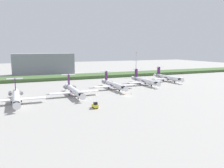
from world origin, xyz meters
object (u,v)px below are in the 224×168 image
(safety_cone_front_marker, at_px, (124,94))
(safety_cone_mid_marker, at_px, (131,94))
(baggage_tug, at_px, (95,105))
(regional_jet_second, at_px, (74,90))
(regional_jet_fourth, at_px, (144,81))
(regional_jet_fifth, at_px, (167,77))
(regional_jet_third, at_px, (113,84))
(regional_jet_nearest, at_px, (16,97))
(antenna_mast, at_px, (136,67))

(safety_cone_front_marker, bearing_deg, safety_cone_mid_marker, -4.79)
(baggage_tug, distance_m, safety_cone_mid_marker, 30.26)
(regional_jet_second, bearing_deg, safety_cone_mid_marker, -17.13)
(regional_jet_fourth, relative_size, regional_jet_fifth, 1.00)
(regional_jet_third, relative_size, regional_jet_fourth, 1.00)
(regional_jet_second, xyz_separation_m, baggage_tug, (1.75, -25.81, -1.53))
(regional_jet_nearest, bearing_deg, regional_jet_second, 14.08)
(antenna_mast, bearing_deg, safety_cone_mid_marker, -120.53)
(regional_jet_fifth, xyz_separation_m, safety_cone_front_marker, (-47.56, -31.12, -2.26))
(regional_jet_fourth, bearing_deg, baggage_tug, -137.81)
(antenna_mast, bearing_deg, regional_jet_fifth, -72.24)
(regional_jet_fourth, height_order, safety_cone_mid_marker, regional_jet_fourth)
(regional_jet_second, distance_m, safety_cone_mid_marker, 27.59)
(regional_jet_second, distance_m, antenna_mast, 79.94)
(regional_jet_nearest, relative_size, regional_jet_second, 1.00)
(regional_jet_second, bearing_deg, safety_cone_front_marker, -19.05)
(baggage_tug, bearing_deg, regional_jet_fourth, 42.19)
(regional_jet_nearest, xyz_separation_m, regional_jet_third, (49.35, 15.61, 0.00))
(regional_jet_third, xyz_separation_m, safety_cone_mid_marker, (2.10, -17.39, -2.26))
(regional_jet_second, bearing_deg, regional_jet_third, 21.03)
(regional_jet_third, distance_m, safety_cone_front_marker, 17.31)
(regional_jet_nearest, height_order, regional_jet_fifth, same)
(regional_jet_fifth, height_order, safety_cone_mid_marker, regional_jet_fifth)
(regional_jet_second, bearing_deg, antenna_mast, 39.87)
(regional_jet_second, xyz_separation_m, regional_jet_third, (24.18, 9.30, 0.00))
(regional_jet_fourth, xyz_separation_m, baggage_tug, (-45.91, -41.62, -1.53))
(regional_jet_third, relative_size, safety_cone_front_marker, 56.36)
(regional_jet_third, distance_m, regional_jet_fourth, 24.36)
(regional_jet_second, xyz_separation_m, safety_cone_front_marker, (22.55, -7.79, -2.26))
(regional_jet_fourth, bearing_deg, regional_jet_nearest, -163.10)
(regional_jet_third, xyz_separation_m, baggage_tug, (-22.43, -35.10, -1.53))
(regional_jet_third, xyz_separation_m, regional_jet_fifth, (45.93, 14.04, 0.00))
(regional_jet_third, bearing_deg, safety_cone_front_marker, -95.44)
(safety_cone_front_marker, distance_m, safety_cone_mid_marker, 3.74)
(baggage_tug, height_order, safety_cone_front_marker, baggage_tug)
(regional_jet_second, bearing_deg, baggage_tug, -86.13)
(regional_jet_fifth, relative_size, safety_cone_mid_marker, 56.36)
(regional_jet_fifth, bearing_deg, safety_cone_front_marker, -146.80)
(antenna_mast, xyz_separation_m, safety_cone_mid_marker, (-34.93, -59.23, -7.74))
(regional_jet_nearest, relative_size, safety_cone_front_marker, 56.36)
(regional_jet_third, bearing_deg, safety_cone_mid_marker, -83.12)
(regional_jet_third, bearing_deg, regional_jet_fifth, 17.00)
(regional_jet_second, relative_size, antenna_mast, 1.62)
(antenna_mast, xyz_separation_m, baggage_tug, (-59.46, -76.94, -7.01))
(regional_jet_second, height_order, regional_jet_fourth, same)
(regional_jet_second, distance_m, baggage_tug, 25.91)
(regional_jet_nearest, bearing_deg, regional_jet_fourth, 16.90)
(regional_jet_fourth, xyz_separation_m, safety_cone_front_marker, (-25.10, -23.59, -2.26))
(safety_cone_front_marker, bearing_deg, regional_jet_third, 84.56)
(regional_jet_fourth, xyz_separation_m, regional_jet_fifth, (22.46, 7.53, 0.00))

